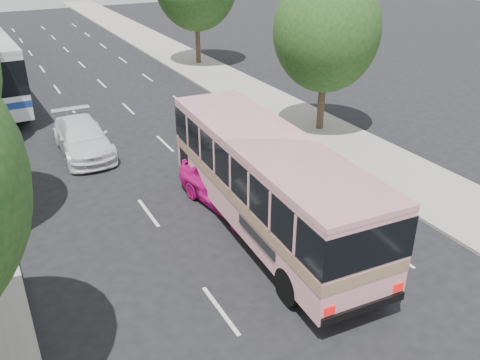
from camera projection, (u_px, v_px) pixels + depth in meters
ground at (246, 254)px, 16.25m from camera, size 120.00×120.00×0.00m
sidewalk_right at (215, 76)px, 35.60m from camera, size 4.00×90.00×0.12m
tree_right_near at (329, 26)px, 23.90m from camera, size 5.10×5.10×7.95m
pink_bus at (267, 175)px, 16.60m from camera, size 3.30×10.79×3.40m
pink_taxi at (231, 186)px, 18.66m from camera, size 2.62×5.19×1.70m
white_pickup at (82, 137)px, 23.24m from camera, size 2.23×5.28×1.52m
taxi_roof_sign at (231, 163)px, 18.24m from camera, size 0.57×0.25×0.18m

